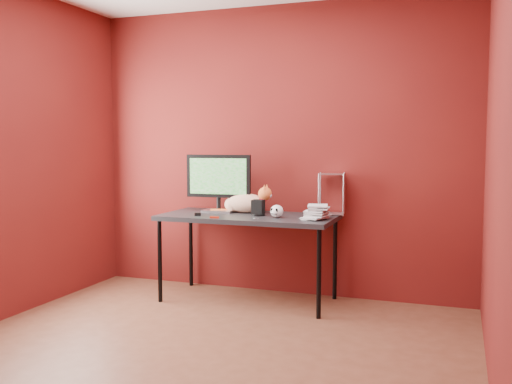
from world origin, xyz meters
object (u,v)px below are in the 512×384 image
(cat, at_px, (246,203))
(book_stack, at_px, (309,140))
(skull_mug, at_px, (277,211))
(desk, at_px, (248,221))
(monitor, at_px, (219,180))
(speaker, at_px, (258,208))

(cat, distance_m, book_stack, 0.85)
(book_stack, bearing_deg, skull_mug, -170.71)
(desk, distance_m, monitor, 0.48)
(skull_mug, bearing_deg, book_stack, 20.36)
(monitor, height_order, skull_mug, monitor)
(desk, xyz_separation_m, monitor, (-0.32, 0.10, 0.34))
(desk, relative_size, skull_mug, 13.36)
(monitor, bearing_deg, book_stack, -13.39)
(speaker, distance_m, book_stack, 0.74)
(cat, bearing_deg, book_stack, -15.20)
(desk, relative_size, book_stack, 1.16)
(skull_mug, height_order, speaker, speaker)
(skull_mug, relative_size, book_stack, 0.09)
(book_stack, bearing_deg, cat, 163.45)
(monitor, xyz_separation_m, book_stack, (0.87, -0.15, 0.36))
(book_stack, bearing_deg, speaker, 175.67)
(monitor, height_order, cat, monitor)
(monitor, relative_size, speaker, 4.37)
(speaker, height_order, book_stack, book_stack)
(speaker, bearing_deg, book_stack, -2.80)
(monitor, relative_size, cat, 1.08)
(desk, bearing_deg, speaker, -6.07)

